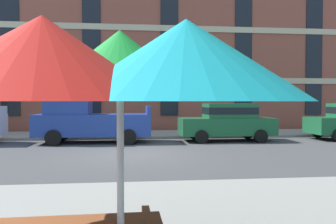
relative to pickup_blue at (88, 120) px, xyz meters
name	(u,v)px	position (x,y,z in m)	size (l,w,h in m)	color
ground_plane	(131,155)	(1.92, -3.70, -1.03)	(120.00, 120.00, 0.00)	#424244
sidewalk_far	(131,134)	(1.92, 3.10, -0.97)	(56.00, 3.60, 0.12)	#9E998E
apartment_building	(131,44)	(1.92, 11.29, 5.37)	(37.85, 12.08, 12.80)	#934C3D
pickup_blue	(88,120)	(0.00, 0.00, 0.00)	(5.10, 2.12, 2.20)	navy
sedan_green	(227,121)	(6.46, 0.00, -0.08)	(4.40, 1.98, 1.78)	#195933
patio_umbrella	(120,70)	(1.86, -12.70, 1.11)	(3.26, 3.03, 2.47)	silver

